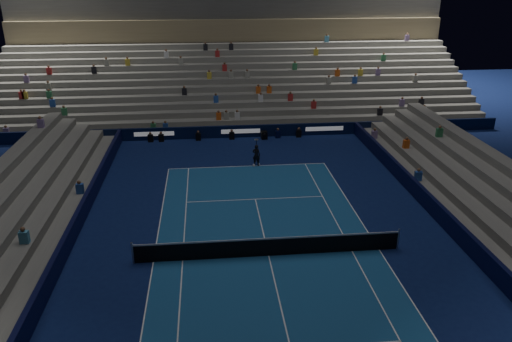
{
  "coord_description": "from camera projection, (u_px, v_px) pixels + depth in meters",
  "views": [
    {
      "loc": [
        -2.71,
        -20.45,
        12.75
      ],
      "look_at": [
        0.0,
        6.0,
        2.0
      ],
      "focal_mm": 34.81,
      "sensor_mm": 36.0,
      "label": 1
    }
  ],
  "objects": [
    {
      "name": "ground",
      "position": [
        269.0,
        256.0,
        23.9
      ],
      "size": [
        90.0,
        90.0,
        0.0
      ],
      "primitive_type": "plane",
      "color": "#0B1746",
      "rests_on": "ground"
    },
    {
      "name": "court_surface",
      "position": [
        269.0,
        256.0,
        23.89
      ],
      "size": [
        10.97,
        23.77,
        0.01
      ],
      "primitive_type": "cube",
      "color": "navy",
      "rests_on": "ground"
    },
    {
      "name": "sponsor_barrier_far",
      "position": [
        241.0,
        131.0,
        40.77
      ],
      "size": [
        44.0,
        0.25,
        1.0
      ],
      "primitive_type": "cube",
      "color": "black",
      "rests_on": "ground"
    },
    {
      "name": "sponsor_barrier_east",
      "position": [
        462.0,
        237.0,
        24.62
      ],
      "size": [
        0.25,
        37.0,
        1.0
      ],
      "primitive_type": "cube",
      "color": "black",
      "rests_on": "ground"
    },
    {
      "name": "sponsor_barrier_west",
      "position": [
        60.0,
        258.0,
        22.79
      ],
      "size": [
        0.25,
        37.0,
        1.0
      ],
      "primitive_type": "cube",
      "color": "black",
      "rests_on": "ground"
    },
    {
      "name": "grandstand_main",
      "position": [
        233.0,
        74.0,
        48.36
      ],
      "size": [
        44.0,
        15.2,
        11.2
      ],
      "color": "slate",
      "rests_on": "ground"
    },
    {
      "name": "tennis_net",
      "position": [
        269.0,
        247.0,
        23.71
      ],
      "size": [
        12.9,
        0.1,
        1.1
      ],
      "color": "#B2B2B7",
      "rests_on": "ground"
    },
    {
      "name": "tennis_player",
      "position": [
        256.0,
        155.0,
        34.68
      ],
      "size": [
        0.67,
        0.57,
        1.55
      ],
      "primitive_type": "imported",
      "rotation": [
        0.0,
        0.0,
        2.73
      ],
      "color": "black",
      "rests_on": "ground"
    },
    {
      "name": "broadcast_camera",
      "position": [
        264.0,
        135.0,
        40.41
      ],
      "size": [
        0.52,
        0.95,
        0.62
      ],
      "color": "black",
      "rests_on": "ground"
    }
  ]
}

